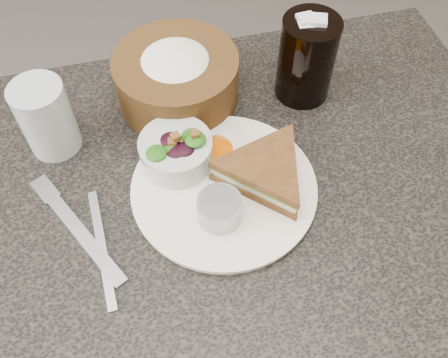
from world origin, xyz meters
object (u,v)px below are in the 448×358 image
bread_basket (176,72)px  water_glass (46,118)px  salad_bowl (176,148)px  dressing_ramekin (220,209)px  cola_glass (307,56)px  dining_table (214,302)px  dinner_plate (224,188)px  sandwich (266,171)px

bread_basket → water_glass: size_ratio=1.68×
salad_bowl → bread_basket: 0.14m
dressing_ramekin → cola_glass: 0.29m
dining_table → bread_basket: bread_basket is taller
dining_table → dinner_plate: dinner_plate is taller
dining_table → dressing_ramekin: size_ratio=15.91×
dining_table → sandwich: sandwich is taller
salad_bowl → sandwich: bearing=-29.0°
salad_bowl → water_glass: size_ratio=0.91×
salad_bowl → bread_basket: (0.03, 0.14, 0.01)m
sandwich → cola_glass: (0.12, 0.17, 0.04)m
dressing_ramekin → bread_basket: (-0.01, 0.25, 0.03)m
dressing_ramekin → bread_basket: size_ratio=0.31×
water_glass → bread_basket: bearing=13.9°
dinner_plate → water_glass: water_glass is taller
salad_bowl → dressing_ramekin: (0.04, -0.11, -0.01)m
sandwich → bread_basket: (-0.09, 0.21, 0.02)m
salad_bowl → bread_basket: bread_basket is taller
sandwich → water_glass: bearing=-163.3°
dining_table → water_glass: 0.51m
dining_table → dressing_ramekin: 0.41m
sandwich → salad_bowl: (-0.12, 0.07, 0.01)m
dining_table → dinner_plate: size_ratio=3.73×
dressing_ramekin → water_glass: size_ratio=0.53×
salad_bowl → cola_glass: (0.23, 0.10, 0.03)m
dressing_ramekin → sandwich: bearing=29.0°
dinner_plate → salad_bowl: size_ratio=2.48×
cola_glass → water_glass: bearing=-177.9°
dining_table → dinner_plate: bearing=39.4°
cola_glass → bread_basket: bearing=170.1°
sandwich → salad_bowl: bearing=-164.6°
dinner_plate → water_glass: bearing=147.1°
dinner_plate → cola_glass: cola_glass is taller
dinner_plate → cola_glass: size_ratio=1.74×
salad_bowl → cola_glass: bearing=24.0°
dining_table → sandwich: size_ratio=6.08×
dining_table → bread_basket: bearing=90.1°
dinner_plate → sandwich: (0.06, -0.00, 0.03)m
dressing_ramekin → dining_table: bearing=111.4°
dining_table → salad_bowl: size_ratio=9.24×
dinner_plate → cola_glass: 0.25m
sandwich → cola_glass: cola_glass is taller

